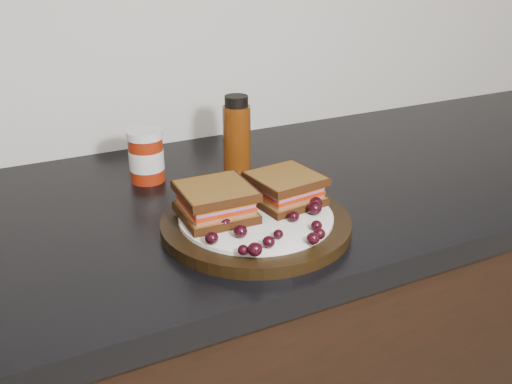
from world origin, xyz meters
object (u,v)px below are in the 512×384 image
plate (256,224)px  condiment_jar (146,156)px  oil_bottle (237,134)px  sandwich_left (216,202)px

plate → condiment_jar: condiment_jar is taller
plate → condiment_jar: 0.27m
plate → oil_bottle: bearing=71.8°
condiment_jar → oil_bottle: oil_bottle is taller
sandwich_left → oil_bottle: (0.13, 0.21, 0.02)m
sandwich_left → condiment_jar: 0.23m
plate → sandwich_left: sandwich_left is taller
sandwich_left → oil_bottle: 0.25m
plate → oil_bottle: size_ratio=2.00×
plate → condiment_jar: bearing=109.3°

